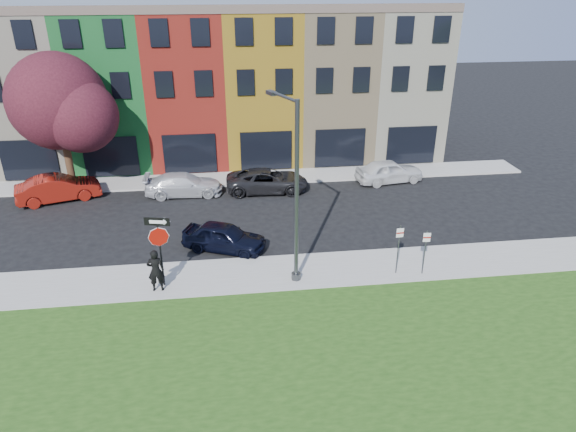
{
  "coord_description": "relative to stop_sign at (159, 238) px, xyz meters",
  "views": [
    {
      "loc": [
        -2.66,
        -16.45,
        12.09
      ],
      "look_at": [
        -0.07,
        4.0,
        2.38
      ],
      "focal_mm": 32.0,
      "sensor_mm": 36.0,
      "label": 1
    }
  ],
  "objects": [
    {
      "name": "parking_sign_a",
      "position": [
        10.09,
        -0.28,
        -0.82
      ],
      "size": [
        0.32,
        0.09,
        2.33
      ],
      "rotation": [
        0.0,
        0.0,
        0.04
      ],
      "color": "#414346",
      "rests_on": "sidewalk_near"
    },
    {
      "name": "parked_car_silver",
      "position": [
        0.28,
        10.23,
        -1.71
      ],
      "size": [
        1.91,
        4.62,
        1.33
      ],
      "primitive_type": "imported",
      "rotation": [
        0.0,
        0.0,
        1.57
      ],
      "color": "silver",
      "rests_on": "ground"
    },
    {
      "name": "street_lamp",
      "position": [
        5.55,
        -0.03,
        1.68
      ],
      "size": [
        1.2,
        2.45,
        7.81
      ],
      "rotation": [
        0.0,
        0.0,
        0.38
      ],
      "color": "#414346",
      "rests_on": "sidewalk_near"
    },
    {
      "name": "parked_car_red",
      "position": [
        -6.96,
        10.31,
        -1.62
      ],
      "size": [
        4.37,
        5.61,
        1.53
      ],
      "primitive_type": "imported",
      "rotation": [
        0.0,
        0.0,
        1.89
      ],
      "color": "maroon",
      "rests_on": "ground"
    },
    {
      "name": "parking_sign_b",
      "position": [
        11.24,
        -0.47,
        -0.94
      ],
      "size": [
        0.32,
        0.09,
        2.1
      ],
      "rotation": [
        0.0,
        0.0,
        -0.08
      ],
      "color": "#414346",
      "rests_on": "sidewalk_near"
    },
    {
      "name": "parked_car_dark",
      "position": [
        5.32,
        10.19,
        -1.69
      ],
      "size": [
        2.8,
        5.21,
        1.38
      ],
      "primitive_type": "imported",
      "rotation": [
        0.0,
        0.0,
        1.52
      ],
      "color": "black",
      "rests_on": "ground"
    },
    {
      "name": "parked_car_white",
      "position": [
        13.19,
        10.76,
        -1.65
      ],
      "size": [
        3.05,
        4.84,
        1.47
      ],
      "primitive_type": "imported",
      "rotation": [
        0.0,
        0.0,
        1.73
      ],
      "color": "silver",
      "rests_on": "ground"
    },
    {
      "name": "man",
      "position": [
        -0.23,
        -0.33,
        -1.31
      ],
      "size": [
        0.71,
        0.49,
        1.9
      ],
      "primitive_type": "imported",
      "rotation": [
        0.0,
        0.0,
        3.17
      ],
      "color": "black",
      "rests_on": "sidewalk_near"
    },
    {
      "name": "ground",
      "position": [
        5.56,
        -2.56,
        -2.38
      ],
      "size": [
        120.0,
        120.0,
        0.0
      ],
      "primitive_type": "plane",
      "color": "black",
      "rests_on": "ground"
    },
    {
      "name": "sidewalk_near",
      "position": [
        7.56,
        0.44,
        -2.32
      ],
      "size": [
        40.0,
        3.0,
        0.12
      ],
      "primitive_type": "cube",
      "color": "gray",
      "rests_on": "ground"
    },
    {
      "name": "sidewalk_far",
      "position": [
        2.56,
        12.44,
        -2.32
      ],
      "size": [
        40.0,
        2.4,
        0.12
      ],
      "primitive_type": "cube",
      "color": "gray",
      "rests_on": "ground"
    },
    {
      "name": "sedan_near",
      "position": [
        2.6,
        3.05,
        -1.7
      ],
      "size": [
        4.52,
        5.18,
        1.37
      ],
      "primitive_type": "imported",
      "rotation": [
        0.0,
        0.0,
        1.16
      ],
      "color": "black",
      "rests_on": "ground"
    },
    {
      "name": "stop_sign",
      "position": [
        0.0,
        0.0,
        0.0
      ],
      "size": [
        1.03,
        0.27,
        3.17
      ],
      "rotation": [
        0.0,
        0.0,
        -0.22
      ],
      "color": "black",
      "rests_on": "sidewalk_near"
    },
    {
      "name": "tree_purple",
      "position": [
        -6.4,
        11.77,
        3.02
      ],
      "size": [
        6.65,
        5.82,
        8.19
      ],
      "color": "black",
      "rests_on": "sidewalk_far"
    },
    {
      "name": "rowhouse_block",
      "position": [
        3.06,
        18.62,
        2.61
      ],
      "size": [
        30.0,
        10.12,
        10.0
      ],
      "color": "#BFB69F",
      "rests_on": "ground"
    }
  ]
}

